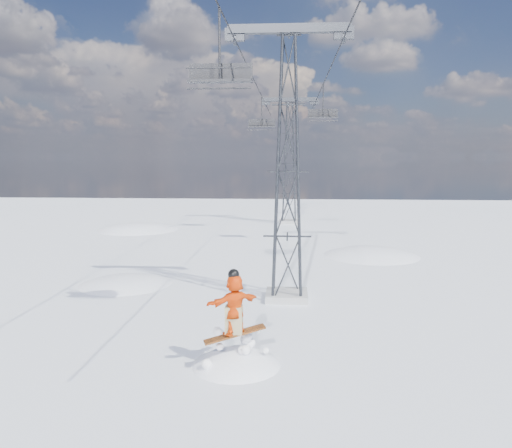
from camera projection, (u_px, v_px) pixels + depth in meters
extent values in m
plane|color=white|center=(255.00, 379.00, 13.78)|extent=(120.00, 120.00, 0.00)
sphere|color=white|center=(131.00, 432.00, 25.16)|extent=(16.00, 16.00, 16.00)
sphere|color=white|center=(367.00, 399.00, 32.43)|extent=(20.00, 20.00, 20.00)
sphere|color=white|center=(141.00, 347.00, 43.67)|extent=(22.00, 22.00, 22.00)
cube|color=#999999|center=(287.00, 295.00, 21.61)|extent=(1.80, 1.80, 0.30)
cube|color=#2A2D32|center=(289.00, 29.00, 20.14)|extent=(5.00, 0.35, 0.35)
cube|color=#2A2D32|center=(235.00, 35.00, 20.31)|extent=(0.80, 0.25, 0.50)
cube|color=#2A2D32|center=(344.00, 33.00, 20.01)|extent=(0.80, 0.25, 0.50)
cube|color=#999999|center=(289.00, 222.00, 46.33)|extent=(1.80, 1.80, 0.30)
cube|color=#2A2D32|center=(290.00, 100.00, 44.86)|extent=(5.00, 0.35, 0.35)
cube|color=#2A2D32|center=(266.00, 102.00, 45.03)|extent=(0.80, 0.25, 0.50)
cube|color=#2A2D32|center=(315.00, 102.00, 44.73)|extent=(0.80, 0.25, 0.50)
cylinder|color=black|center=(255.00, 82.00, 31.71)|extent=(0.06, 51.00, 0.06)
cylinder|color=black|center=(325.00, 81.00, 31.41)|extent=(0.06, 51.00, 0.06)
sphere|color=white|center=(236.00, 420.00, 14.99)|extent=(4.40, 4.40, 4.40)
cube|color=#A55216|center=(235.00, 334.00, 14.32)|extent=(1.80, 0.89, 0.40)
imported|color=#F24A0A|center=(235.00, 304.00, 14.20)|extent=(1.62, 1.36, 1.75)
cube|color=#97895D|center=(235.00, 320.00, 14.26)|extent=(0.61, 0.59, 0.80)
sphere|color=black|center=(234.00, 275.00, 14.09)|extent=(0.33, 0.33, 0.33)
cylinder|color=black|center=(220.00, 44.00, 16.03)|extent=(0.08, 0.08, 2.30)
cube|color=black|center=(220.00, 81.00, 16.18)|extent=(2.09, 0.47, 0.08)
cube|color=black|center=(221.00, 72.00, 16.37)|extent=(2.09, 0.06, 0.58)
cylinder|color=black|center=(219.00, 88.00, 15.96)|extent=(2.09, 0.06, 0.06)
cylinder|color=black|center=(218.00, 68.00, 15.83)|extent=(2.09, 0.05, 0.05)
cylinder|color=black|center=(323.00, 101.00, 32.62)|extent=(0.08, 0.08, 2.15)
cube|color=black|center=(323.00, 117.00, 32.76)|extent=(1.95, 0.44, 0.08)
cube|color=black|center=(323.00, 113.00, 32.94)|extent=(1.95, 0.06, 0.54)
cylinder|color=black|center=(323.00, 121.00, 32.56)|extent=(1.95, 0.06, 0.06)
cylinder|color=black|center=(323.00, 112.00, 32.43)|extent=(1.95, 0.05, 0.05)
cylinder|color=black|center=(262.00, 111.00, 39.15)|extent=(0.09, 0.09, 2.36)
cube|color=black|center=(262.00, 127.00, 39.30)|extent=(2.15, 0.48, 0.09)
cube|color=black|center=(262.00, 123.00, 39.50)|extent=(2.15, 0.06, 0.59)
cylinder|color=black|center=(261.00, 130.00, 39.07)|extent=(2.15, 0.06, 0.06)
cylinder|color=black|center=(261.00, 122.00, 38.94)|extent=(2.15, 0.05, 0.05)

